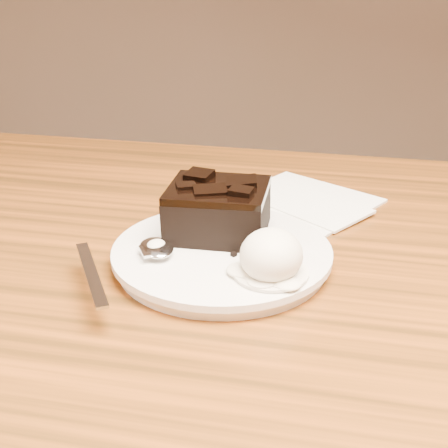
% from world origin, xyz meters
% --- Properties ---
extents(plate, '(0.22, 0.22, 0.02)m').
position_xyz_m(plate, '(-0.11, 0.01, 0.76)').
color(plate, white).
rests_on(plate, dining_table).
extents(brownie, '(0.10, 0.09, 0.05)m').
position_xyz_m(brownie, '(-0.12, 0.05, 0.79)').
color(brownie, black).
rests_on(brownie, plate).
extents(ice_cream_scoop, '(0.06, 0.06, 0.05)m').
position_xyz_m(ice_cream_scoop, '(-0.05, -0.03, 0.79)').
color(ice_cream_scoop, white).
rests_on(ice_cream_scoop, plate).
extents(melt_puddle, '(0.07, 0.07, 0.00)m').
position_xyz_m(melt_puddle, '(-0.05, -0.03, 0.77)').
color(melt_puddle, white).
rests_on(melt_puddle, plate).
extents(spoon, '(0.13, 0.17, 0.01)m').
position_xyz_m(spoon, '(-0.17, -0.01, 0.77)').
color(spoon, silver).
rests_on(spoon, plate).
extents(napkin, '(0.22, 0.22, 0.01)m').
position_xyz_m(napkin, '(-0.05, 0.19, 0.75)').
color(napkin, white).
rests_on(napkin, dining_table).
extents(crumb_a, '(0.01, 0.01, 0.00)m').
position_xyz_m(crumb_a, '(-0.16, 0.02, 0.77)').
color(crumb_a, black).
rests_on(crumb_a, plate).
extents(crumb_b, '(0.01, 0.01, 0.00)m').
position_xyz_m(crumb_b, '(-0.14, 0.03, 0.77)').
color(crumb_b, black).
rests_on(crumb_b, plate).
extents(crumb_c, '(0.01, 0.01, 0.00)m').
position_xyz_m(crumb_c, '(-0.06, 0.01, 0.77)').
color(crumb_c, black).
rests_on(crumb_c, plate).
extents(crumb_d, '(0.01, 0.01, 0.00)m').
position_xyz_m(crumb_d, '(-0.09, -0.00, 0.77)').
color(crumb_d, black).
rests_on(crumb_d, plate).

